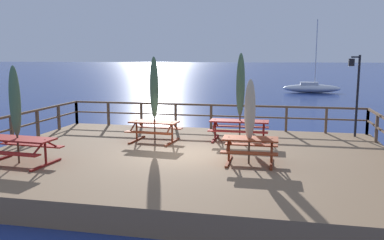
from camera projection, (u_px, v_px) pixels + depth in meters
ground_plane at (187, 173)px, 13.23m from camera, size 600.00×600.00×0.00m
wooden_deck at (187, 163)px, 13.18m from camera, size 13.15×9.82×0.64m
railing_waterside_far at (211, 112)px, 17.61m from camera, size 12.95×0.10×1.09m
railing_side_left at (11, 125)px, 14.34m from camera, size 0.10×9.62×1.09m
picnic_table_mid_centre at (154, 127)px, 14.92m from camera, size 1.89×1.55×0.78m
picnic_table_mid_left at (250, 145)px, 11.87m from camera, size 1.62×1.41×0.78m
picnic_table_back_left at (19, 145)px, 11.84m from camera, size 2.23×1.55×0.78m
picnic_table_mid_right at (239, 126)px, 15.15m from camera, size 2.19×1.41×0.78m
patio_umbrella_tall_mid_left at (154, 88)px, 14.72m from camera, size 0.32×0.32×3.14m
patio_umbrella_tall_mid_right at (250, 110)px, 11.68m from camera, size 0.32×0.32×2.50m
patio_umbrella_tall_back_left at (15, 102)px, 11.70m from camera, size 0.32×0.32×2.88m
patio_umbrella_tall_front at (241, 85)px, 14.93m from camera, size 0.32×0.32×3.27m
lamp_post_hooked at (355, 83)px, 15.54m from camera, size 0.51×0.56×3.20m
sailboat_distant at (311, 88)px, 43.18m from camera, size 6.05×1.88×7.72m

